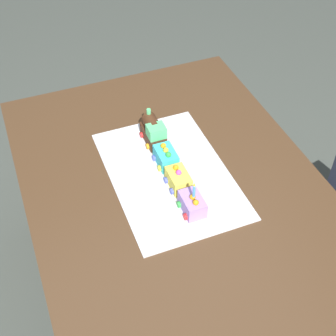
% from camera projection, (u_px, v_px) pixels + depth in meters
% --- Properties ---
extents(ground_plane, '(8.00, 8.00, 0.00)m').
position_uv_depth(ground_plane, '(174.00, 298.00, 2.17)').
color(ground_plane, '#474C44').
extents(dining_table, '(1.40, 1.00, 0.74)m').
position_uv_depth(dining_table, '(175.00, 207.00, 1.72)').
color(dining_table, '#4C331E').
rests_on(dining_table, ground).
extents(cake_board, '(0.60, 0.40, 0.00)m').
position_uv_depth(cake_board, '(168.00, 174.00, 1.68)').
color(cake_board, silver).
rests_on(cake_board, dining_table).
extents(cake_locomotive, '(0.14, 0.08, 0.12)m').
position_uv_depth(cake_locomotive, '(153.00, 131.00, 1.77)').
color(cake_locomotive, '#472816').
rests_on(cake_locomotive, cake_board).
extents(cake_car_gondola_turquoise, '(0.10, 0.08, 0.07)m').
position_uv_depth(cake_car_gondola_turquoise, '(166.00, 157.00, 1.70)').
color(cake_car_gondola_turquoise, '#38B7C6').
rests_on(cake_car_gondola_turquoise, cake_board).
extents(cake_car_hopper_lemon, '(0.10, 0.08, 0.07)m').
position_uv_depth(cake_car_hopper_lemon, '(178.00, 179.00, 1.62)').
color(cake_car_hopper_lemon, '#F4E04C').
rests_on(cake_car_hopper_lemon, cake_board).
extents(cake_car_flatbed_lavender, '(0.10, 0.08, 0.07)m').
position_uv_depth(cake_car_flatbed_lavender, '(192.00, 204.00, 1.55)').
color(cake_car_flatbed_lavender, '#AD84E0').
rests_on(cake_car_flatbed_lavender, cake_board).
extents(birthday_candle, '(0.01, 0.01, 0.06)m').
position_uv_depth(birthday_candle, '(194.00, 190.00, 1.49)').
color(birthday_candle, '#4CA5E5').
rests_on(birthday_candle, cake_car_flatbed_lavender).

